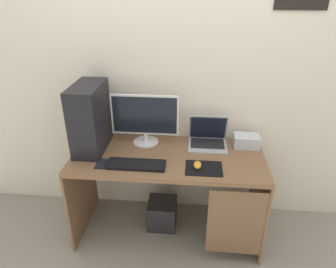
{
  "coord_description": "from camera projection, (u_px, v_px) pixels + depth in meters",
  "views": [
    {
      "loc": [
        0.18,
        -1.99,
        1.92
      ],
      "look_at": [
        0.0,
        0.0,
        0.92
      ],
      "focal_mm": 32.66,
      "sensor_mm": 36.0,
      "label": 1
    }
  ],
  "objects": [
    {
      "name": "projector",
      "position": [
        246.0,
        141.0,
        2.42
      ],
      "size": [
        0.2,
        0.14,
        0.1
      ],
      "primitive_type": "cube",
      "color": "#B7BCC6",
      "rests_on": "desk"
    },
    {
      "name": "ground_plane",
      "position": [
        168.0,
        228.0,
        2.65
      ],
      "size": [
        8.0,
        8.0,
        0.0
      ],
      "primitive_type": "plane",
      "color": "gray"
    },
    {
      "name": "mousepad",
      "position": [
        204.0,
        168.0,
        2.15
      ],
      "size": [
        0.26,
        0.2,
        0.0
      ],
      "primitive_type": "cube",
      "color": "black",
      "rests_on": "desk"
    },
    {
      "name": "subwoofer",
      "position": [
        162.0,
        213.0,
        2.65
      ],
      "size": [
        0.24,
        0.24,
        0.24
      ],
      "primitive_type": "cube",
      "color": "#232326",
      "rests_on": "ground_plane"
    },
    {
      "name": "laptop",
      "position": [
        208.0,
        139.0,
        2.45
      ],
      "size": [
        0.31,
        0.25,
        0.24
      ],
      "color": "#9EA3A8",
      "rests_on": "desk"
    },
    {
      "name": "pc_tower",
      "position": [
        90.0,
        118.0,
        2.3
      ],
      "size": [
        0.21,
        0.42,
        0.52
      ],
      "primitive_type": "cube",
      "color": "black",
      "rests_on": "desk"
    },
    {
      "name": "desk",
      "position": [
        170.0,
        172.0,
        2.37
      ],
      "size": [
        1.46,
        0.64,
        0.74
      ],
      "color": "brown",
      "rests_on": "ground_plane"
    },
    {
      "name": "keyboard",
      "position": [
        136.0,
        165.0,
        2.18
      ],
      "size": [
        0.42,
        0.14,
        0.02
      ],
      "primitive_type": "cube",
      "color": "black",
      "rests_on": "desk"
    },
    {
      "name": "monitor",
      "position": [
        145.0,
        119.0,
        2.4
      ],
      "size": [
        0.53,
        0.2,
        0.41
      ],
      "color": "silver",
      "rests_on": "desk"
    },
    {
      "name": "cell_phone",
      "position": [
        101.0,
        164.0,
        2.2
      ],
      "size": [
        0.07,
        0.13,
        0.01
      ],
      "primitive_type": "cube",
      "color": "black",
      "rests_on": "desk"
    },
    {
      "name": "mouse_left",
      "position": [
        198.0,
        165.0,
        2.16
      ],
      "size": [
        0.06,
        0.1,
        0.03
      ],
      "primitive_type": "ellipsoid",
      "color": "orange",
      "rests_on": "mousepad"
    },
    {
      "name": "wall_back",
      "position": [
        172.0,
        70.0,
        2.39
      ],
      "size": [
        4.0,
        0.05,
        2.6
      ],
      "color": "beige",
      "rests_on": "ground_plane"
    }
  ]
}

